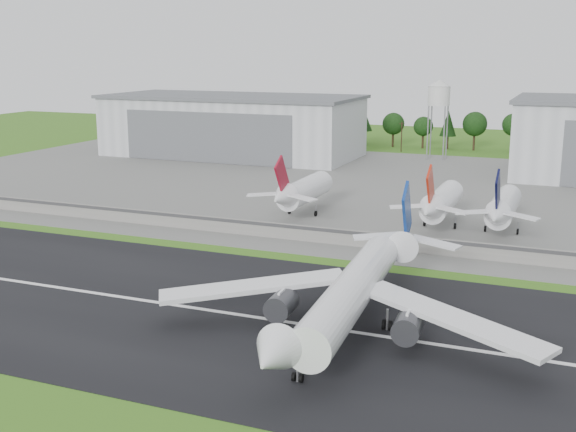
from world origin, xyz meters
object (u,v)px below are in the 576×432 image
at_px(parked_jet_red_a, 300,191).
at_px(parked_jet_red_b, 440,203).
at_px(main_airliner, 350,301).
at_px(parked_jet_navy, 502,208).

xyz_separation_m(parked_jet_red_a, parked_jet_red_b, (33.86, -0.01, -0.06)).
distance_m(main_airliner, parked_jet_navy, 68.42).
distance_m(parked_jet_red_a, parked_jet_navy, 47.57).
bearing_deg(parked_jet_red_b, parked_jet_navy, -0.04).
bearing_deg(parked_jet_red_a, parked_jet_red_b, -0.01).
xyz_separation_m(parked_jet_red_b, parked_jet_navy, (13.71, -0.01, -0.07)).
relative_size(parked_jet_red_a, parked_jet_red_b, 1.00).
relative_size(parked_jet_red_a, parked_jet_navy, 1.00).
distance_m(parked_jet_red_b, parked_jet_navy, 13.71).
bearing_deg(main_airliner, parked_jet_red_b, -94.05).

